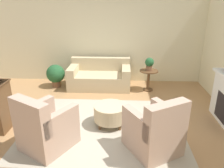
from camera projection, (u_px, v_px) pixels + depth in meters
name	position (u px, v px, depth m)	size (l,w,h in m)	color
ground_plane	(104.00, 126.00, 4.59)	(16.00, 16.00, 0.00)	#AD7F51
wall_back	(111.00, 37.00, 6.82)	(9.73, 0.12, 2.80)	beige
rug	(104.00, 126.00, 4.59)	(3.23, 2.59, 0.01)	#B2A893
couch	(100.00, 77.00, 6.62)	(1.82, 0.96, 0.83)	#C6B289
armchair_left	(45.00, 128.00, 3.79)	(1.07, 1.10, 1.03)	tan
armchair_right	(155.00, 132.00, 3.70)	(1.07, 1.10, 1.03)	tan
ottoman_table	(110.00, 113.00, 4.55)	(0.69, 0.69, 0.44)	#C6B289
side_table	(149.00, 77.00, 6.32)	(0.53, 0.53, 0.61)	brown
potted_plant_on_side_table	(149.00, 63.00, 6.18)	(0.25, 0.25, 0.37)	brown
potted_plant_floor	(56.00, 74.00, 6.59)	(0.55, 0.55, 0.69)	brown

